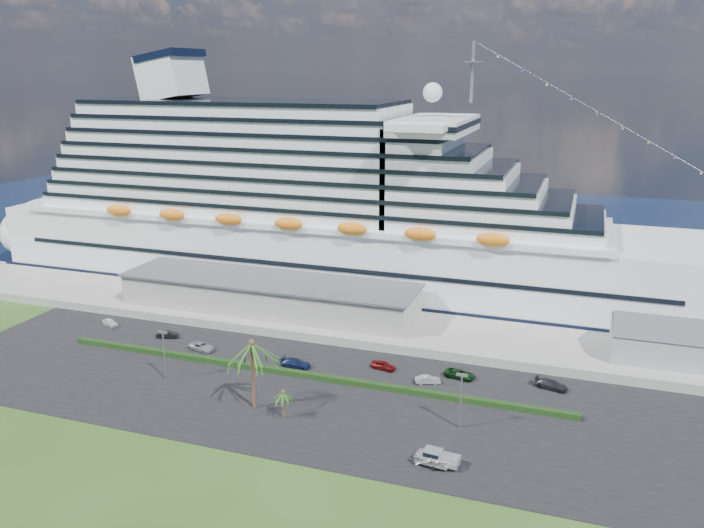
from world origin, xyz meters
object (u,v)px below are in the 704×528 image
at_px(cruise_ship, 327,215).
at_px(parked_car_3, 296,363).
at_px(boat_trailer, 432,459).
at_px(pickup_truck, 437,457).

xyz_separation_m(cruise_ship, parked_car_3, (11.63, -44.91, -15.82)).
height_order(parked_car_3, boat_trailer, boat_trailer).
xyz_separation_m(cruise_ship, pickup_truck, (40.54, -66.10, -15.50)).
distance_m(cruise_ship, boat_trailer, 79.44).
xyz_separation_m(parked_car_3, boat_trailer, (28.42, -21.92, 0.29)).
relative_size(parked_car_3, boat_trailer, 0.92).
height_order(cruise_ship, boat_trailer, cruise_ship).
xyz_separation_m(pickup_truck, boat_trailer, (-0.50, -0.74, -0.02)).
relative_size(cruise_ship, parked_car_3, 36.79).
xyz_separation_m(cruise_ship, boat_trailer, (40.04, -66.84, -15.53)).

